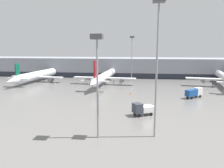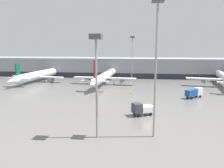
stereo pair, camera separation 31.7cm
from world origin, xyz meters
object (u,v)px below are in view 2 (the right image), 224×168
Objects in this scene: parked_jet_2 at (37,75)px; apron_light_mast_3 at (96,56)px; service_truck_1 at (194,92)px; traffic_cone_0 at (131,93)px; service_truck_0 at (142,109)px; apron_light_mast_1 at (132,46)px; parked_jet_1 at (105,77)px; apron_light_mast_2 at (157,31)px.

parked_jet_2 is 2.24× the size of apron_light_mast_3.
service_truck_1 is 9.49× the size of traffic_cone_0.
service_truck_0 is at bearing -126.98° from parked_jet_2.
service_truck_0 is 0.26× the size of apron_light_mast_1.
parked_jet_1 is 19.21m from apron_light_mast_1.
parked_jet_1 is 34.62m from service_truck_1.
apron_light_mast_2 is at bearing -84.74° from apron_light_mast_1.
apron_light_mast_1 is 59.75m from apron_light_mast_2.
parked_jet_1 is 2.08× the size of apron_light_mast_1.
service_truck_0 reaches higher than traffic_cone_0.
traffic_cone_0 is 0.04× the size of apron_light_mast_3.
apron_light_mast_2 reaches higher than parked_jet_1.
parked_jet_2 is 64.40m from apron_light_mast_3.
parked_jet_1 is 1.07× the size of parked_jet_2.
service_truck_0 is (13.87, -37.00, -1.62)m from parked_jet_1.
parked_jet_2 is 61.67× the size of traffic_cone_0.
parked_jet_2 is at bearing 120.23° from service_truck_1.
parked_jet_1 reaches higher than service_truck_1.
apron_light_mast_1 is at bearing -71.99° from parked_jet_2.
service_truck_0 is 19.00m from apron_light_mast_2.
apron_light_mast_1 is at bearing -37.92° from parked_jet_1.
apron_light_mast_1 reaches higher than service_truck_0.
parked_jet_1 is 1.80× the size of apron_light_mast_2.
traffic_cone_0 is at bearing 132.24° from service_truck_1.
traffic_cone_0 is (10.75, -16.10, -2.81)m from parked_jet_1.
parked_jet_2 is at bearing 153.97° from traffic_cone_0.
parked_jet_2 is 44.17m from traffic_cone_0.
parked_jet_2 is at bearing 87.43° from parked_jet_1.
service_truck_1 is 0.34× the size of apron_light_mast_3.
parked_jet_1 is at bearing 107.99° from service_truck_1.
service_truck_1 is 0.30× the size of apron_light_mast_1.
apron_light_mast_3 is at bearing -93.41° from apron_light_mast_1.
parked_jet_1 is 52.40m from apron_light_mast_2.
parked_jet_2 is 69.43m from apron_light_mast_2.
parked_jet_2 is at bearing -168.29° from apron_light_mast_1.
traffic_cone_0 is at bearing -109.74° from parked_jet_2.
apron_light_mast_1 is at bearing 86.59° from apron_light_mast_3.
parked_jet_1 reaches higher than traffic_cone_0.
parked_jet_2 is 6.50× the size of service_truck_1.
traffic_cone_0 is at bearing -142.40° from parked_jet_1.
parked_jet_2 is 58.75m from service_truck_0.
apron_light_mast_2 is 1.33× the size of apron_light_mast_3.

